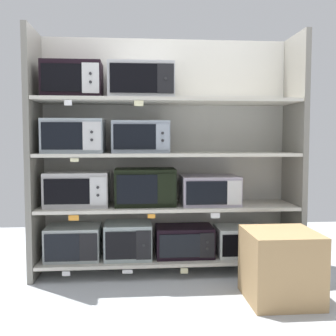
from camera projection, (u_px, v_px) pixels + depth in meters
ground at (180, 321)px, 2.68m from camera, size 6.32×6.00×0.02m
back_panel at (166, 153)px, 3.87m from camera, size 2.52×0.04×2.18m
upright_left at (34, 154)px, 3.50m from camera, size 0.05×0.51×2.18m
upright_right at (295, 154)px, 3.69m from camera, size 0.05×0.51×2.18m
shelf_0 at (168, 258)px, 3.66m from camera, size 2.32×0.51×0.03m
microwave_0 at (74, 242)px, 3.58m from camera, size 0.48×0.36×0.30m
microwave_1 at (128, 240)px, 3.62m from camera, size 0.42×0.39×0.32m
microwave_2 at (184, 241)px, 3.66m from camera, size 0.52×0.35×0.28m
microwave_3 at (240, 241)px, 3.71m from camera, size 0.44×0.36×0.26m
price_tag_0 at (66, 274)px, 3.34m from camera, size 0.07×0.00×0.04m
price_tag_1 at (127, 272)px, 3.38m from camera, size 0.09×0.00×0.03m
price_tag_2 at (184, 271)px, 3.42m from camera, size 0.07×0.00×0.05m
price_tag_3 at (245, 269)px, 3.47m from camera, size 0.05×0.00×0.05m
shelf_1 at (168, 206)px, 3.63m from camera, size 2.32×0.51×0.03m
microwave_4 at (77, 189)px, 3.55m from camera, size 0.56×0.34×0.31m
microwave_5 at (145, 187)px, 3.60m from camera, size 0.55×0.35×0.34m
microwave_6 at (209, 190)px, 3.65m from camera, size 0.52×0.40×0.27m
price_tag_4 at (74, 218)px, 3.31m from camera, size 0.09×0.00×0.04m
price_tag_5 at (151, 216)px, 3.36m from camera, size 0.07×0.00×0.04m
price_tag_6 at (215, 216)px, 3.41m from camera, size 0.08×0.00×0.05m
shelf_2 at (168, 154)px, 3.60m from camera, size 2.32×0.51×0.03m
microwave_7 at (74, 136)px, 3.51m from camera, size 0.53×0.42×0.30m
microwave_8 at (141, 137)px, 3.56m from camera, size 0.51×0.34×0.29m
price_tag_7 at (74, 160)px, 3.28m from camera, size 0.07×0.00×0.03m
shelf_3 at (168, 101)px, 3.56m from camera, size 2.32×0.51×0.03m
microwave_9 at (73, 81)px, 3.48m from camera, size 0.51×0.35×0.32m
microwave_10 at (141, 82)px, 3.53m from camera, size 0.57×0.43×0.31m
price_tag_8 at (68, 103)px, 3.24m from camera, size 0.06×0.00×0.05m
price_tag_9 at (139, 103)px, 3.29m from camera, size 0.08×0.00×0.05m
shipping_carton at (281, 266)px, 3.00m from camera, size 0.52×0.52×0.53m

